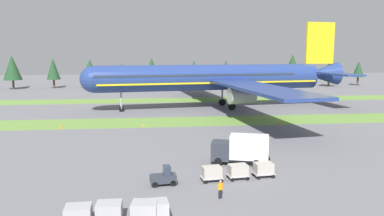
% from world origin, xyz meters
% --- Properties ---
extents(grass_strip_near, '(320.00, 10.13, 0.01)m').
position_xyz_m(grass_strip_near, '(0.00, 45.27, 0.00)').
color(grass_strip_near, olive).
rests_on(grass_strip_near, ground).
extents(grass_strip_far, '(320.00, 10.13, 0.01)m').
position_xyz_m(grass_strip_far, '(0.00, 77.53, 0.00)').
color(grass_strip_far, olive).
rests_on(grass_strip_far, ground).
extents(airliner, '(63.11, 77.77, 20.60)m').
position_xyz_m(airliner, '(13.84, 61.67, 7.38)').
color(airliner, navy).
rests_on(airliner, ground).
extents(baggage_tug, '(2.74, 1.61, 1.97)m').
position_xyz_m(baggage_tug, '(-0.91, 11.22, 0.81)').
color(baggage_tug, '#2D333D').
rests_on(baggage_tug, ground).
extents(cargo_dolly_lead, '(2.37, 1.76, 1.55)m').
position_xyz_m(cargo_dolly_lead, '(4.07, 11.83, 0.92)').
color(cargo_dolly_lead, '#A3A3A8').
rests_on(cargo_dolly_lead, ground).
extents(cargo_dolly_second, '(2.37, 1.76, 1.55)m').
position_xyz_m(cargo_dolly_second, '(6.95, 12.18, 0.92)').
color(cargo_dolly_second, '#A3A3A8').
rests_on(cargo_dolly_second, ground).
extents(cargo_dolly_third, '(2.37, 1.76, 1.55)m').
position_xyz_m(cargo_dolly_third, '(9.83, 12.53, 0.92)').
color(cargo_dolly_third, '#A3A3A8').
rests_on(cargo_dolly_third, ground).
extents(catering_truck, '(7.32, 4.26, 3.58)m').
position_xyz_m(catering_truck, '(8.53, 17.22, 1.95)').
color(catering_truck, '#2D333D').
rests_on(catering_truck, ground).
extents(ground_crew_marshaller, '(0.50, 0.36, 1.74)m').
position_xyz_m(ground_crew_marshaller, '(4.12, 7.15, 0.95)').
color(ground_crew_marshaller, black).
rests_on(ground_crew_marshaller, ground).
extents(uld_container_0, '(2.02, 1.62, 1.52)m').
position_xyz_m(uld_container_0, '(-5.52, 3.62, 0.76)').
color(uld_container_0, '#A3A3A8').
rests_on(uld_container_0, ground).
extents(uld_container_1, '(2.14, 1.78, 1.67)m').
position_xyz_m(uld_container_1, '(-1.85, 3.12, 0.84)').
color(uld_container_1, '#A3A3A8').
rests_on(uld_container_1, ground).
extents(uld_container_2, '(2.07, 1.68, 1.54)m').
position_xyz_m(uld_container_2, '(-7.82, 3.19, 0.77)').
color(uld_container_2, '#A3A3A8').
rests_on(uld_container_2, ground).
extents(uld_container_3, '(2.20, 1.85, 1.73)m').
position_xyz_m(uld_container_3, '(-2.71, 2.94, 0.86)').
color(uld_container_3, '#A3A3A8').
rests_on(uld_container_3, ground).
extents(taxiway_marker_0, '(0.44, 0.44, 0.67)m').
position_xyz_m(taxiway_marker_0, '(-18.01, 41.27, 0.34)').
color(taxiway_marker_0, orange).
rests_on(taxiway_marker_0, ground).
extents(taxiway_marker_1, '(0.44, 0.44, 0.66)m').
position_xyz_m(taxiway_marker_1, '(21.69, 40.86, 0.33)').
color(taxiway_marker_1, orange).
rests_on(taxiway_marker_1, ground).
extents(taxiway_marker_2, '(0.44, 0.44, 0.47)m').
position_xyz_m(taxiway_marker_2, '(-3.59, 41.84, 0.24)').
color(taxiway_marker_2, orange).
rests_on(taxiway_marker_2, ground).
extents(distant_tree_line, '(165.66, 12.10, 12.49)m').
position_xyz_m(distant_tree_line, '(-4.43, 115.57, 7.03)').
color(distant_tree_line, '#4C3823').
rests_on(distant_tree_line, ground).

